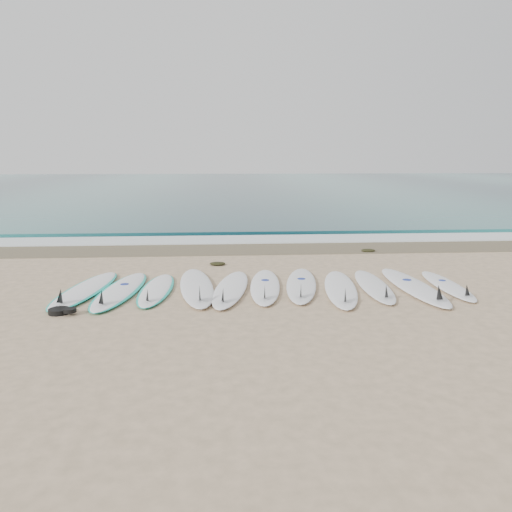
{
  "coord_description": "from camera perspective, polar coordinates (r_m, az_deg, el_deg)",
  "views": [
    {
      "loc": [
        -0.83,
        -8.95,
        2.44
      ],
      "look_at": [
        -0.13,
        1.15,
        0.4
      ],
      "focal_mm": 35.0,
      "sensor_mm": 36.0,
      "label": 1
    }
  ],
  "objects": [
    {
      "name": "ground",
      "position": [
        9.31,
        1.28,
        -3.79
      ],
      "size": [
        120.0,
        120.0,
        0.0
      ],
      "primitive_type": "plane",
      "color": "tan"
    },
    {
      "name": "ocean",
      "position": [
        41.53,
        -2.83,
        8.03
      ],
      "size": [
        120.0,
        55.0,
        0.03
      ],
      "primitive_type": "cube",
      "color": "#1D585C",
      "rests_on": "ground"
    },
    {
      "name": "wet_sand_band",
      "position": [
        13.3,
        -0.32,
        0.85
      ],
      "size": [
        120.0,
        1.8,
        0.01
      ],
      "primitive_type": "cube",
      "color": "brown",
      "rests_on": "ground"
    },
    {
      "name": "foam_band",
      "position": [
        14.67,
        -0.67,
        1.9
      ],
      "size": [
        120.0,
        1.4,
        0.04
      ],
      "primitive_type": "cube",
      "color": "silver",
      "rests_on": "ground"
    },
    {
      "name": "wave_crest",
      "position": [
        16.15,
        -0.98,
        2.88
      ],
      "size": [
        120.0,
        1.0,
        0.1
      ],
      "primitive_type": "cube",
      "color": "#1D585C",
      "rests_on": "ground"
    },
    {
      "name": "surfboard_0",
      "position": [
        9.59,
        -19.0,
        -3.66
      ],
      "size": [
        1.03,
        2.8,
        0.35
      ],
      "rotation": [
        0.0,
        0.0,
        -0.14
      ],
      "color": "white",
      "rests_on": "ground"
    },
    {
      "name": "surfboard_1",
      "position": [
        9.34,
        -15.32,
        -3.83
      ],
      "size": [
        0.94,
        2.77,
        0.35
      ],
      "rotation": [
        0.0,
        0.0,
        -0.1
      ],
      "color": "white",
      "rests_on": "ground"
    },
    {
      "name": "surfboard_2",
      "position": [
        9.28,
        -11.35,
        -3.78
      ],
      "size": [
        0.66,
        2.38,
        0.3
      ],
      "rotation": [
        0.0,
        0.0,
        -0.04
      ],
      "color": "white",
      "rests_on": "ground"
    },
    {
      "name": "surfboard_3",
      "position": [
        9.28,
        -6.79,
        -3.51
      ],
      "size": [
        0.89,
        2.95,
        0.37
      ],
      "rotation": [
        0.0,
        0.0,
        0.1
      ],
      "color": "white",
      "rests_on": "ground"
    },
    {
      "name": "surfboard_4",
      "position": [
        9.12,
        -2.95,
        -3.75
      ],
      "size": [
        0.96,
        2.75,
        0.35
      ],
      "rotation": [
        0.0,
        0.0,
        -0.15
      ],
      "color": "white",
      "rests_on": "ground"
    },
    {
      "name": "surfboard_5",
      "position": [
        9.28,
        1.04,
        -3.46
      ],
      "size": [
        0.79,
        2.68,
        0.34
      ],
      "rotation": [
        0.0,
        0.0,
        -0.09
      ],
      "color": "white",
      "rests_on": "ground"
    },
    {
      "name": "surfboard_6",
      "position": [
        9.42,
        5.19,
        -3.29
      ],
      "size": [
        1.0,
        2.74,
        0.34
      ],
      "rotation": [
        0.0,
        0.0,
        -0.17
      ],
      "color": "white",
      "rests_on": "ground"
    },
    {
      "name": "surfboard_7",
      "position": [
        9.24,
        9.66,
        -3.68
      ],
      "size": [
        0.99,
        2.79,
        0.35
      ],
      "rotation": [
        0.0,
        0.0,
        -0.16
      ],
      "color": "white",
      "rests_on": "ground"
    },
    {
      "name": "surfboard_8",
      "position": [
        9.56,
        13.39,
        -3.35
      ],
      "size": [
        0.7,
        2.55,
        0.32
      ],
      "rotation": [
        0.0,
        0.0,
        -0.07
      ],
      "color": "white",
      "rests_on": "ground"
    },
    {
      "name": "surfboard_9",
      "position": [
        9.7,
        17.67,
        -3.32
      ],
      "size": [
        0.68,
        2.92,
        0.37
      ],
      "rotation": [
        0.0,
        0.0,
        0.03
      ],
      "color": "white",
      "rests_on": "ground"
    },
    {
      "name": "surfboard_10",
      "position": [
        10.03,
        21.11,
        -3.17
      ],
      "size": [
        0.57,
        2.31,
        0.29
      ],
      "rotation": [
        0.0,
        0.0,
        -0.04
      ],
      "color": "white",
      "rests_on": "ground"
    },
    {
      "name": "seaweed_near",
      "position": [
        11.35,
        -4.42,
        -0.87
      ],
      "size": [
        0.36,
        0.28,
        0.07
      ],
      "primitive_type": "ellipsoid",
      "color": "black",
      "rests_on": "ground"
    },
    {
      "name": "seaweed_far",
      "position": [
        13.22,
        12.7,
        0.63
      ],
      "size": [
        0.36,
        0.28,
        0.07
      ],
      "primitive_type": "ellipsoid",
      "color": "black",
      "rests_on": "ground"
    },
    {
      "name": "leash_coil",
      "position": [
        8.44,
        -21.36,
        -5.87
      ],
      "size": [
        0.46,
        0.36,
        0.11
      ],
      "color": "black",
      "rests_on": "ground"
    }
  ]
}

